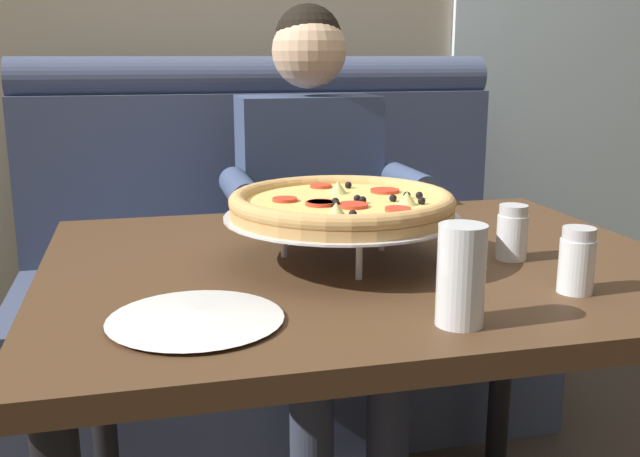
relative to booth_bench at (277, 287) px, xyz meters
The scene contains 9 objects.
booth_bench is the anchor object (origin of this frame).
dining_table 0.98m from the booth_bench, 90.00° to the right, with size 1.19×0.95×0.75m.
diner_main 0.42m from the booth_bench, 75.28° to the right, with size 0.54×0.64×1.27m.
pizza 1.06m from the booth_bench, 92.79° to the right, with size 0.44×0.44×0.14m.
shaker_pepper_flakes 1.31m from the booth_bench, 77.20° to the right, with size 0.06×0.06×0.11m.
shaker_oregano 1.12m from the booth_bench, 74.96° to the right, with size 0.06×0.06×0.11m.
plate_near_left 1.31m from the booth_bench, 105.63° to the right, with size 0.26×0.26×0.02m.
drinking_glass 1.38m from the booth_bench, 88.65° to the right, with size 0.07×0.07×0.15m.
patio_chair 2.01m from the booth_bench, 38.84° to the left, with size 0.42×0.42×0.86m.
Camera 1 is at (-0.40, -1.28, 1.13)m, focal length 40.78 mm.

